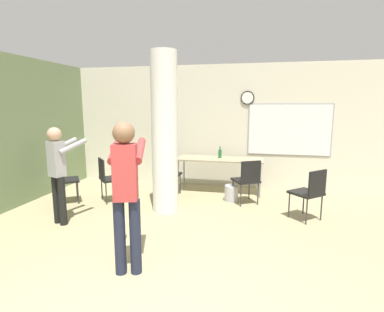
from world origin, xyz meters
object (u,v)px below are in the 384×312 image
chair_mid_room (310,191)px  person_playing_front (126,186)px  person_watching_back (58,168)px  chair_by_left_wall (63,178)px  chair_table_left (168,172)px  chair_table_right (247,178)px  bottle_on_table (220,153)px  folding_table (220,161)px  chair_near_pillar (109,176)px

chair_mid_room → person_playing_front: (-2.26, -2.08, 0.50)m
person_watching_back → person_playing_front: (1.66, -1.11, 0.10)m
chair_by_left_wall → chair_mid_room: (4.52, 0.07, 0.00)m
chair_table_left → person_playing_front: person_playing_front is taller
chair_table_left → chair_mid_room: size_ratio=1.00×
chair_table_right → bottle_on_table: bearing=127.7°
folding_table → chair_by_left_wall: 3.21m
chair_near_pillar → person_playing_front: person_playing_front is taller
chair_by_left_wall → chair_mid_room: bearing=0.8°
person_watching_back → chair_near_pillar: bearing=79.7°
chair_mid_room → person_watching_back: bearing=-166.1°
chair_table_left → person_watching_back: (-1.26, -1.76, 0.40)m
chair_table_left → chair_near_pillar: size_ratio=1.00×
bottle_on_table → chair_near_pillar: bearing=-149.2°
bottle_on_table → chair_near_pillar: (-2.04, -1.22, -0.33)m
bottle_on_table → chair_near_pillar: 2.40m
chair_table_right → chair_table_left: bearing=174.4°
chair_table_left → chair_mid_room: (2.66, -0.79, 0.00)m
chair_table_left → person_playing_front: bearing=-82.2°
folding_table → chair_near_pillar: bearing=-151.1°
folding_table → chair_by_left_wall: bearing=-153.6°
person_playing_front → chair_mid_room: bearing=42.6°
chair_table_left → person_watching_back: 2.21m
folding_table → person_watching_back: person_watching_back is taller
person_watching_back → chair_by_left_wall: bearing=123.6°
bottle_on_table → chair_table_left: 1.24m
bottle_on_table → person_watching_back: person_watching_back is taller
bottle_on_table → chair_table_right: size_ratio=0.29×
bottle_on_table → person_playing_front: person_playing_front is taller
person_playing_front → chair_table_right: bearing=65.5°
chair_mid_room → chair_near_pillar: 3.71m
folding_table → chair_table_left: bearing=-150.5°
chair_near_pillar → chair_mid_room: bearing=-3.5°
chair_table_right → chair_by_left_wall: same height
chair_mid_room → chair_table_right: bearing=148.4°
folding_table → chair_mid_room: bearing=-39.5°
chair_near_pillar → chair_table_right: bearing=8.6°
folding_table → chair_table_right: 0.98m
bottle_on_table → chair_table_left: size_ratio=0.29×
folding_table → chair_mid_room: chair_mid_room is taller
bottle_on_table → chair_table_left: bearing=-146.8°
chair_by_left_wall → chair_near_pillar: same height
folding_table → bottle_on_table: size_ratio=7.42×
folding_table → bottle_on_table: bottle_on_table is taller
chair_by_left_wall → folding_table: bearing=26.4°
chair_table_right → person_playing_front: size_ratio=0.51×
folding_table → chair_near_pillar: size_ratio=2.13×
chair_mid_room → person_playing_front: 3.12m
bottle_on_table → chair_table_right: bearing=-52.3°
chair_table_left → person_playing_front: 2.94m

